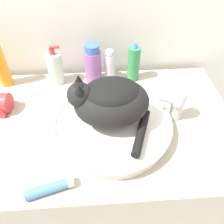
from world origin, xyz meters
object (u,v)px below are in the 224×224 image
(cat, at_px, (110,101))
(deodorant_stick, at_px, (110,65))
(faucet, at_px, (176,103))
(cream_tube, at_px, (51,188))
(spray_bottle_trigger, at_px, (134,63))
(soap_pump_bottle, at_px, (55,68))
(mouthwash_bottle, at_px, (93,64))

(cat, bearing_deg, deodorant_stick, -96.01)
(faucet, height_order, cream_tube, faucet)
(cat, xyz_separation_m, spray_bottle_trigger, (0.12, 0.30, -0.06))
(deodorant_stick, bearing_deg, faucet, -49.03)
(faucet, bearing_deg, spray_bottle_trigger, -76.42)
(cat, height_order, soap_pump_bottle, cat)
(cat, distance_m, deodorant_stick, 0.31)
(deodorant_stick, bearing_deg, cream_tube, -111.28)
(deodorant_stick, bearing_deg, soap_pump_bottle, -180.00)
(spray_bottle_trigger, relative_size, deodorant_stick, 1.15)
(cat, relative_size, faucet, 1.96)
(soap_pump_bottle, bearing_deg, cream_tube, -86.88)
(spray_bottle_trigger, distance_m, soap_pump_bottle, 0.34)
(cat, xyz_separation_m, mouthwash_bottle, (-0.05, 0.30, -0.06))
(spray_bottle_trigger, relative_size, cream_tube, 1.24)
(cat, xyz_separation_m, soap_pump_bottle, (-0.21, 0.30, -0.07))
(spray_bottle_trigger, distance_m, mouthwash_bottle, 0.17)
(faucet, xyz_separation_m, deodorant_stick, (-0.22, 0.26, -0.00))
(mouthwash_bottle, bearing_deg, deodorant_stick, 0.00)
(cat, bearing_deg, mouthwash_bottle, -82.72)
(soap_pump_bottle, bearing_deg, cat, -54.77)
(mouthwash_bottle, xyz_separation_m, cream_tube, (-0.13, -0.52, -0.07))
(faucet, distance_m, cream_tube, 0.51)
(mouthwash_bottle, bearing_deg, cream_tube, -104.21)
(mouthwash_bottle, relative_size, soap_pump_bottle, 0.99)
(cat, xyz_separation_m, deodorant_stick, (0.02, 0.30, -0.07))
(spray_bottle_trigger, distance_m, cream_tube, 0.61)
(faucet, xyz_separation_m, cream_tube, (-0.43, -0.27, -0.06))
(faucet, distance_m, spray_bottle_trigger, 0.28)
(cream_tube, bearing_deg, faucet, 32.00)
(spray_bottle_trigger, relative_size, mouthwash_bottle, 1.02)
(deodorant_stick, bearing_deg, spray_bottle_trigger, 0.00)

